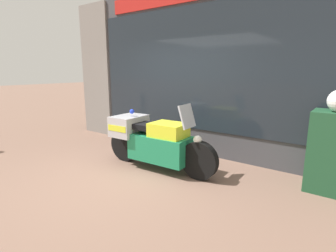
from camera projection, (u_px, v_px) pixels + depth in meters
The scene contains 4 objects.
ground_plane at pixel (125, 175), 4.53m from camera, with size 60.00×60.00×0.00m, color #7A5B4C.
shop_building at pixel (171, 71), 6.00m from camera, with size 6.91×0.55×3.50m.
window_display at pixel (206, 132), 5.75m from camera, with size 5.39×0.30×1.90m.
paramedic_motorcycle at pixel (153, 140), 4.80m from camera, with size 2.31×0.70×1.23m.
Camera 1 is at (3.13, -2.96, 1.79)m, focal length 28.00 mm.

